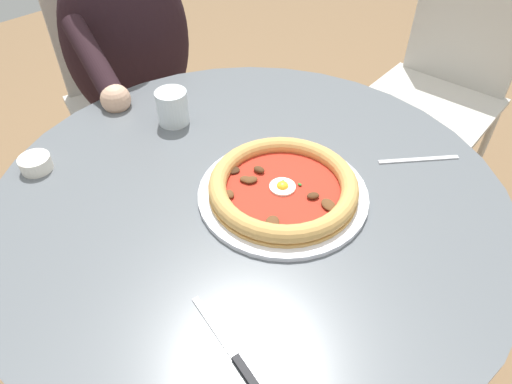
{
  "coord_description": "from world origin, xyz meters",
  "views": [
    {
      "loc": [
        -0.46,
        0.44,
        1.3
      ],
      "look_at": [
        -0.02,
        -0.0,
        0.72
      ],
      "focal_mm": 32.28,
      "sensor_mm": 36.0,
      "label": 1
    }
  ],
  "objects_px": {
    "dining_table": "(250,242)",
    "pizza_on_plate": "(283,188)",
    "steak_knife": "(243,369)",
    "cafe_chair_diner": "(127,84)",
    "diner_person": "(139,100)",
    "water_glass": "(173,109)",
    "ramekin_capers": "(35,163)",
    "fork_utensil": "(419,160)",
    "cafe_chair_spare_far": "(441,84)"
  },
  "relations": [
    {
      "from": "diner_person",
      "to": "cafe_chair_spare_far",
      "type": "distance_m",
      "value": 1.01
    },
    {
      "from": "ramekin_capers",
      "to": "cafe_chair_diner",
      "type": "distance_m",
      "value": 0.71
    },
    {
      "from": "water_glass",
      "to": "fork_utensil",
      "type": "height_order",
      "value": "water_glass"
    },
    {
      "from": "dining_table",
      "to": "cafe_chair_spare_far",
      "type": "bearing_deg",
      "value": -85.73
    },
    {
      "from": "water_glass",
      "to": "cafe_chair_diner",
      "type": "distance_m",
      "value": 0.62
    },
    {
      "from": "ramekin_capers",
      "to": "fork_utensil",
      "type": "height_order",
      "value": "ramekin_capers"
    },
    {
      "from": "pizza_on_plate",
      "to": "ramekin_capers",
      "type": "distance_m",
      "value": 0.49
    },
    {
      "from": "dining_table",
      "to": "fork_utensil",
      "type": "xyz_separation_m",
      "value": [
        -0.18,
        -0.31,
        0.15
      ]
    },
    {
      "from": "ramekin_capers",
      "to": "diner_person",
      "type": "height_order",
      "value": "diner_person"
    },
    {
      "from": "cafe_chair_diner",
      "to": "cafe_chair_spare_far",
      "type": "relative_size",
      "value": 1.03
    },
    {
      "from": "steak_knife",
      "to": "fork_utensil",
      "type": "bearing_deg",
      "value": -83.56
    },
    {
      "from": "cafe_chair_diner",
      "to": "water_glass",
      "type": "bearing_deg",
      "value": 160.7
    },
    {
      "from": "water_glass",
      "to": "ramekin_capers",
      "type": "distance_m",
      "value": 0.3
    },
    {
      "from": "water_glass",
      "to": "dining_table",
      "type": "bearing_deg",
      "value": 171.16
    },
    {
      "from": "steak_knife",
      "to": "ramekin_capers",
      "type": "relative_size",
      "value": 3.37
    },
    {
      "from": "dining_table",
      "to": "steak_knife",
      "type": "distance_m",
      "value": 0.38
    },
    {
      "from": "water_glass",
      "to": "pizza_on_plate",
      "type": "bearing_deg",
      "value": 178.39
    },
    {
      "from": "steak_knife",
      "to": "fork_utensil",
      "type": "distance_m",
      "value": 0.56
    },
    {
      "from": "steak_knife",
      "to": "diner_person",
      "type": "xyz_separation_m",
      "value": [
        0.93,
        -0.45,
        -0.19
      ]
    },
    {
      "from": "dining_table",
      "to": "water_glass",
      "type": "relative_size",
      "value": 12.83
    },
    {
      "from": "pizza_on_plate",
      "to": "cafe_chair_diner",
      "type": "bearing_deg",
      "value": -12.76
    },
    {
      "from": "dining_table",
      "to": "pizza_on_plate",
      "type": "distance_m",
      "value": 0.18
    },
    {
      "from": "fork_utensil",
      "to": "cafe_chair_spare_far",
      "type": "xyz_separation_m",
      "value": [
        0.25,
        -0.68,
        -0.2
      ]
    },
    {
      "from": "cafe_chair_diner",
      "to": "diner_person",
      "type": "bearing_deg",
      "value": 163.52
    },
    {
      "from": "pizza_on_plate",
      "to": "diner_person",
      "type": "height_order",
      "value": "diner_person"
    },
    {
      "from": "cafe_chair_spare_far",
      "to": "ramekin_capers",
      "type": "bearing_deg",
      "value": 77.68
    },
    {
      "from": "cafe_chair_spare_far",
      "to": "water_glass",
      "type": "bearing_deg",
      "value": 77.55
    },
    {
      "from": "water_glass",
      "to": "ramekin_capers",
      "type": "height_order",
      "value": "water_glass"
    },
    {
      "from": "diner_person",
      "to": "cafe_chair_spare_far",
      "type": "relative_size",
      "value": 1.43
    },
    {
      "from": "water_glass",
      "to": "ramekin_capers",
      "type": "bearing_deg",
      "value": 78.06
    },
    {
      "from": "ramekin_capers",
      "to": "fork_utensil",
      "type": "relative_size",
      "value": 0.45
    },
    {
      "from": "pizza_on_plate",
      "to": "ramekin_capers",
      "type": "bearing_deg",
      "value": 35.46
    },
    {
      "from": "pizza_on_plate",
      "to": "steak_knife",
      "type": "distance_m",
      "value": 0.34
    },
    {
      "from": "dining_table",
      "to": "cafe_chair_diner",
      "type": "relative_size",
      "value": 1.15
    },
    {
      "from": "dining_table",
      "to": "pizza_on_plate",
      "type": "bearing_deg",
      "value": -147.43
    },
    {
      "from": "cafe_chair_diner",
      "to": "cafe_chair_spare_far",
      "type": "height_order",
      "value": "cafe_chair_diner"
    },
    {
      "from": "ramekin_capers",
      "to": "diner_person",
      "type": "distance_m",
      "value": 0.6
    },
    {
      "from": "dining_table",
      "to": "pizza_on_plate",
      "type": "height_order",
      "value": "pizza_on_plate"
    },
    {
      "from": "fork_utensil",
      "to": "cafe_chair_diner",
      "type": "bearing_deg",
      "value": 4.19
    },
    {
      "from": "pizza_on_plate",
      "to": "fork_utensil",
      "type": "height_order",
      "value": "pizza_on_plate"
    },
    {
      "from": "steak_knife",
      "to": "fork_utensil",
      "type": "height_order",
      "value": "steak_knife"
    },
    {
      "from": "steak_knife",
      "to": "ramekin_capers",
      "type": "xyz_separation_m",
      "value": [
        0.59,
        -0.0,
        0.01
      ]
    },
    {
      "from": "pizza_on_plate",
      "to": "cafe_chair_diner",
      "type": "xyz_separation_m",
      "value": [
        0.88,
        -0.2,
        -0.22
      ]
    },
    {
      "from": "dining_table",
      "to": "cafe_chair_diner",
      "type": "distance_m",
      "value": 0.86
    },
    {
      "from": "pizza_on_plate",
      "to": "steak_knife",
      "type": "bearing_deg",
      "value": 123.39
    },
    {
      "from": "fork_utensil",
      "to": "cafe_chair_spare_far",
      "type": "distance_m",
      "value": 0.76
    },
    {
      "from": "water_glass",
      "to": "steak_knife",
      "type": "xyz_separation_m",
      "value": [
        -0.53,
        0.3,
        -0.03
      ]
    },
    {
      "from": "ramekin_capers",
      "to": "diner_person",
      "type": "relative_size",
      "value": 0.05
    },
    {
      "from": "pizza_on_plate",
      "to": "diner_person",
      "type": "relative_size",
      "value": 0.27
    },
    {
      "from": "pizza_on_plate",
      "to": "ramekin_capers",
      "type": "relative_size",
      "value": 5.15
    }
  ]
}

